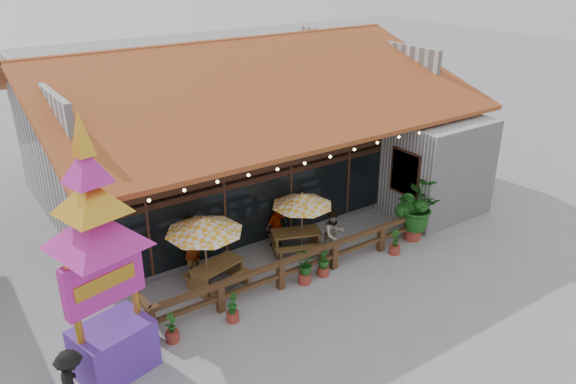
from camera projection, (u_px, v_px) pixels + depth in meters
ground at (336, 257)px, 18.29m from camera, size 100.00×100.00×0.00m
restaurant_building at (239, 139)px, 22.52m from camera, size 15.50×14.73×6.09m
patio_railing at (283, 264)px, 16.67m from camera, size 10.00×2.60×0.92m
umbrella_left at (204, 225)px, 15.77m from camera, size 2.68×2.68×2.40m
umbrella_right at (302, 200)px, 17.89m from camera, size 2.47×2.47×2.13m
picnic_table_left at (217, 271)px, 16.51m from camera, size 1.86×1.70×0.76m
picnic_table_right at (296, 238)px, 18.37m from camera, size 1.99×1.86×0.77m
thai_sign_tower at (97, 236)px, 11.96m from camera, size 3.09×3.09×6.87m
tropical_plant at (415, 207)px, 18.93m from camera, size 1.83×1.93×2.12m
diner_a at (191, 245)px, 16.97m from camera, size 0.85×0.76×1.96m
diner_b at (334, 234)px, 17.96m from camera, size 0.82×0.65×1.65m
diner_c at (276, 226)px, 18.68m from camera, size 0.93×0.49×1.51m
pedestrian at (72, 383)px, 11.88m from camera, size 0.79×1.14×1.61m
planter_a at (172, 329)px, 14.25m from camera, size 0.37×0.35×0.86m
planter_b at (232, 309)px, 15.01m from camera, size 0.38×0.40×0.85m
planter_c at (305, 267)px, 16.66m from camera, size 0.77×0.75×0.96m
planter_d at (323, 263)px, 17.09m from camera, size 0.44×0.44×0.87m
planter_e at (395, 244)px, 18.33m from camera, size 0.36×0.36×0.88m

